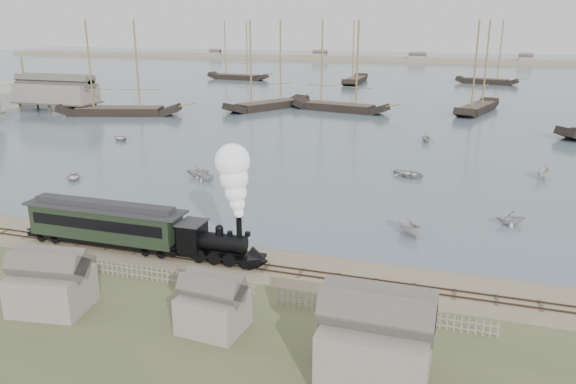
% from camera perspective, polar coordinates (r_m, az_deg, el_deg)
% --- Properties ---
extents(ground, '(600.00, 600.00, 0.00)m').
position_cam_1_polar(ground, '(49.13, -3.67, -6.51)').
color(ground, gray).
rests_on(ground, ground).
extents(harbor_water, '(600.00, 336.00, 0.06)m').
position_cam_1_polar(harbor_water, '(213.38, 13.59, 11.28)').
color(harbor_water, '#4B606B').
rests_on(harbor_water, ground).
extents(rail_track, '(120.00, 1.80, 0.16)m').
position_cam_1_polar(rail_track, '(47.42, -4.56, -7.38)').
color(rail_track, '#3E2B22').
rests_on(rail_track, ground).
extents(picket_fence_west, '(19.00, 0.10, 1.20)m').
position_cam_1_polar(picket_fence_west, '(46.24, -14.52, -8.63)').
color(picket_fence_west, slate).
rests_on(picket_fence_west, ground).
extents(picket_fence_east, '(15.00, 0.10, 1.20)m').
position_cam_1_polar(picket_fence_east, '(39.73, 9.60, -12.77)').
color(picket_fence_east, slate).
rests_on(picket_fence_east, ground).
extents(shed_left, '(5.00, 4.00, 4.10)m').
position_cam_1_polar(shed_left, '(43.95, -22.68, -10.87)').
color(shed_left, slate).
rests_on(shed_left, ground).
extents(shed_mid, '(4.00, 3.50, 3.60)m').
position_cam_1_polar(shed_mid, '(38.61, -7.53, -13.62)').
color(shed_mid, slate).
rests_on(shed_mid, ground).
extents(shed_right, '(6.00, 5.00, 5.10)m').
position_cam_1_polar(shed_right, '(34.22, 8.73, -18.11)').
color(shed_right, slate).
rests_on(shed_right, ground).
extents(far_spit, '(500.00, 20.00, 1.80)m').
position_cam_1_polar(far_spit, '(292.95, 14.95, 12.61)').
color(far_spit, tan).
rests_on(far_spit, ground).
extents(locomotive, '(7.91, 2.95, 9.86)m').
position_cam_1_polar(locomotive, '(46.15, -5.92, -2.10)').
color(locomotive, black).
rests_on(locomotive, ground).
extents(passenger_coach, '(15.31, 2.95, 3.72)m').
position_cam_1_polar(passenger_coach, '(52.78, -18.09, -2.94)').
color(passenger_coach, black).
rests_on(passenger_coach, ground).
extents(beached_dinghy, '(3.35, 4.09, 0.74)m').
position_cam_1_polar(beached_dinghy, '(57.65, -20.01, -3.53)').
color(beached_dinghy, '#B8B6AF').
rests_on(beached_dinghy, ground).
extents(rowboat_0, '(4.06, 3.88, 0.68)m').
position_cam_1_polar(rowboat_0, '(76.98, -20.98, 1.43)').
color(rowboat_0, '#B8B6AF').
rests_on(rowboat_0, harbor_water).
extents(rowboat_1, '(3.29, 3.59, 1.60)m').
position_cam_1_polar(rowboat_1, '(74.10, -9.14, 2.15)').
color(rowboat_1, '#B8B6AF').
rests_on(rowboat_1, harbor_water).
extents(rowboat_2, '(3.47, 3.06, 1.31)m').
position_cam_1_polar(rowboat_2, '(54.61, 12.11, -3.60)').
color(rowboat_2, '#B8B6AF').
rests_on(rowboat_2, harbor_water).
extents(rowboat_3, '(4.58, 5.18, 0.89)m').
position_cam_1_polar(rowboat_3, '(74.75, 12.21, 1.83)').
color(rowboat_3, '#B8B6AF').
rests_on(rowboat_3, harbor_water).
extents(rowboat_4, '(3.14, 3.41, 1.50)m').
position_cam_1_polar(rowboat_4, '(60.16, 21.68, -2.42)').
color(rowboat_4, '#B8B6AF').
rests_on(rowboat_4, harbor_water).
extents(rowboat_5, '(3.42, 2.18, 1.24)m').
position_cam_1_polar(rowboat_5, '(79.62, 24.44, 1.72)').
color(rowboat_5, '#B8B6AF').
rests_on(rowboat_5, harbor_water).
extents(rowboat_6, '(4.31, 4.51, 0.76)m').
position_cam_1_polar(rowboat_6, '(100.38, -16.68, 5.29)').
color(rowboat_6, '#B8B6AF').
rests_on(rowboat_6, harbor_water).
extents(rowboat_7, '(3.95, 3.74, 1.64)m').
position_cam_1_polar(rowboat_7, '(97.29, 13.86, 5.43)').
color(rowboat_7, '#B8B6AF').
rests_on(rowboat_7, harbor_water).
extents(rowboat_8, '(3.06, 3.38, 1.55)m').
position_cam_1_polar(rowboat_8, '(72.21, -8.44, 1.77)').
color(rowboat_8, '#B8B6AF').
rests_on(rowboat_8, harbor_water).
extents(schooner_0, '(26.76, 13.31, 20.00)m').
position_cam_1_polar(schooner_0, '(126.61, -17.10, 11.96)').
color(schooner_0, black).
rests_on(schooner_0, harbor_water).
extents(schooner_1, '(15.85, 22.65, 20.00)m').
position_cam_1_polar(schooner_1, '(130.06, -2.10, 12.79)').
color(schooner_1, black).
rests_on(schooner_1, harbor_water).
extents(schooner_2, '(22.85, 9.76, 20.00)m').
position_cam_1_polar(schooner_2, '(127.26, 5.40, 12.64)').
color(schooner_2, black).
rests_on(schooner_2, harbor_water).
extents(schooner_3, '(10.51, 21.38, 20.00)m').
position_cam_1_polar(schooner_3, '(131.82, 19.04, 11.96)').
color(schooner_3, black).
rests_on(schooner_3, harbor_water).
extents(schooner_6, '(22.55, 7.56, 20.00)m').
position_cam_1_polar(schooner_6, '(198.78, -5.20, 14.18)').
color(schooner_6, black).
rests_on(schooner_6, harbor_water).
extents(schooner_7, '(5.45, 22.87, 20.00)m').
position_cam_1_polar(schooner_7, '(187.47, 6.94, 13.97)').
color(schooner_7, black).
rests_on(schooner_7, harbor_water).
extents(schooner_8, '(19.71, 9.01, 20.00)m').
position_cam_1_polar(schooner_8, '(194.19, 19.78, 13.22)').
color(schooner_8, black).
rests_on(schooner_8, harbor_water).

